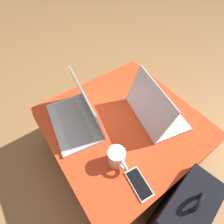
% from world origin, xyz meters
% --- Properties ---
extents(ground_plane, '(14.00, 14.00, 0.00)m').
position_xyz_m(ground_plane, '(0.00, 0.00, 0.00)').
color(ground_plane, '#9E7042').
extents(ottoman, '(0.82, 0.83, 0.39)m').
position_xyz_m(ottoman, '(0.00, 0.00, 0.20)').
color(ottoman, maroon).
rests_on(ottoman, ground_plane).
extents(laptop_near, '(0.41, 0.30, 0.25)m').
position_xyz_m(laptop_near, '(-0.15, -0.20, 0.45)').
color(laptop_near, '#B7B7BC').
rests_on(laptop_near, ottoman).
extents(laptop_far, '(0.40, 0.32, 0.24)m').
position_xyz_m(laptop_far, '(0.06, 0.17, 0.44)').
color(laptop_far, '#B7B7BC').
rests_on(laptop_far, ottoman).
extents(cell_phone, '(0.15, 0.09, 0.01)m').
position_xyz_m(cell_phone, '(0.32, -0.16, 0.40)').
color(cell_phone, white).
rests_on(cell_phone, ottoman).
extents(backpack, '(0.25, 0.34, 0.52)m').
position_xyz_m(backpack, '(0.52, -0.03, 0.22)').
color(backpack, black).
rests_on(backpack, ground_plane).
extents(coffee_mug, '(0.12, 0.08, 0.10)m').
position_xyz_m(coffee_mug, '(0.17, -0.18, 0.44)').
color(coffee_mug, white).
rests_on(coffee_mug, ottoman).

